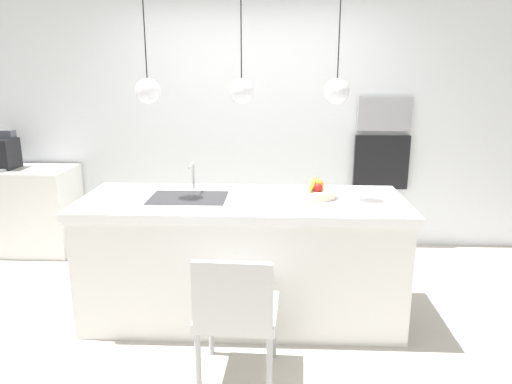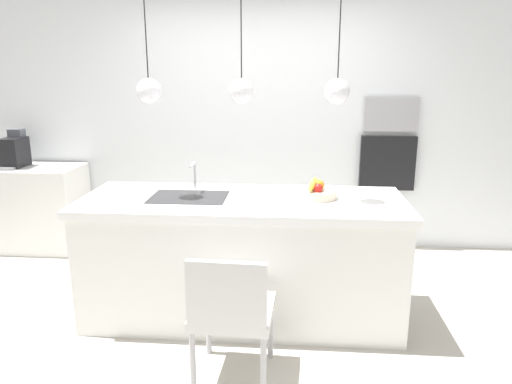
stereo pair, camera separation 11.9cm
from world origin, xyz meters
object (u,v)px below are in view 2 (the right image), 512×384
at_px(coffee_machine, 14,151).
at_px(chair_near, 231,310).
at_px(oven, 387,163).
at_px(fruit_bowl, 317,192).
at_px(microwave, 391,114).

height_order(coffee_machine, chair_near, coffee_machine).
bearing_deg(coffee_machine, oven, 4.44).
bearing_deg(coffee_machine, chair_near, -39.95).
xyz_separation_m(coffee_machine, chair_near, (2.52, -2.11, -0.56)).
xyz_separation_m(fruit_bowl, oven, (0.79, 1.53, -0.07)).
xyz_separation_m(fruit_bowl, microwave, (0.79, 1.53, 0.43)).
distance_m(microwave, oven, 0.50).
xyz_separation_m(oven, chair_near, (-1.31, -2.40, -0.43)).
distance_m(oven, chair_near, 2.77).
relative_size(fruit_bowl, coffee_machine, 0.74).
bearing_deg(coffee_machine, fruit_bowl, -22.01).
bearing_deg(microwave, fruit_bowl, -117.33).
height_order(fruit_bowl, microwave, microwave).
height_order(coffee_machine, oven, coffee_machine).
relative_size(microwave, oven, 0.96).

